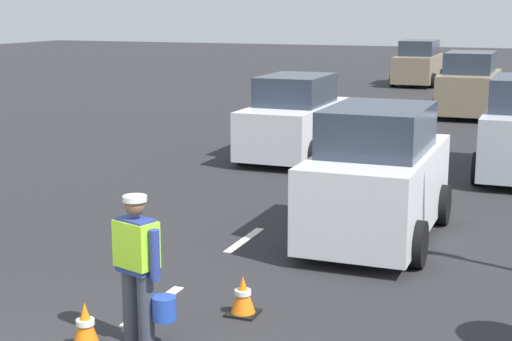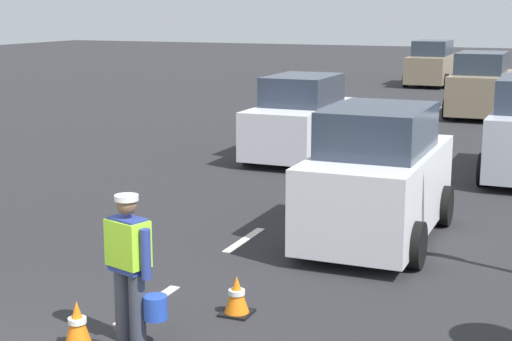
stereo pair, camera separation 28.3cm
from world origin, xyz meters
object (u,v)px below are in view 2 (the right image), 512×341
car_oncoming_lead (301,120)px  car_outgoing_ahead (378,179)px  traffic_cone_far (237,295)px  car_oncoming_third (432,64)px  car_outgoing_far (481,86)px  traffic_cone_near (77,324)px  road_worker (131,262)px

car_oncoming_lead → car_outgoing_ahead: car_outgoing_ahead is taller
traffic_cone_far → car_oncoming_lead: (-2.64, 9.83, 0.69)m
car_oncoming_third → car_outgoing_ahead: bearing=-81.6°
car_oncoming_lead → car_outgoing_ahead: 7.01m
car_oncoming_third → car_outgoing_far: bearing=-71.0°
car_outgoing_far → car_outgoing_ahead: 15.58m
car_outgoing_ahead → traffic_cone_far: bearing=-101.9°
car_oncoming_third → car_oncoming_lead: bearing=-88.9°
car_oncoming_third → traffic_cone_far: bearing=-84.1°
traffic_cone_near → car_outgoing_ahead: (2.00, 5.23, 0.73)m
road_worker → traffic_cone_near: road_worker is taller
traffic_cone_far → car_oncoming_third: car_oncoming_third is taller
road_worker → traffic_cone_far: bearing=58.5°
car_oncoming_lead → car_outgoing_ahead: (3.43, -6.11, 0.06)m
traffic_cone_near → car_oncoming_lead: 11.45m
car_outgoing_far → car_oncoming_third: (-3.48, 10.11, -0.03)m
car_oncoming_lead → traffic_cone_far: bearing=-74.9°
road_worker → car_oncoming_third: car_oncoming_third is taller
road_worker → car_oncoming_lead: car_oncoming_lead is taller
car_outgoing_ahead → car_oncoming_third: (-3.81, 25.69, -0.02)m
traffic_cone_near → car_oncoming_lead: bearing=97.2°
traffic_cone_near → car_oncoming_third: size_ratio=0.12×
road_worker → traffic_cone_far: size_ratio=3.46×
traffic_cone_near → car_oncoming_third: (-1.81, 30.91, 0.71)m
car_outgoing_far → car_oncoming_third: 10.69m
traffic_cone_far → car_oncoming_lead: car_oncoming_lead is taller
car_outgoing_far → traffic_cone_near: bearing=-94.6°
road_worker → car_outgoing_ahead: bearing=72.9°
road_worker → car_oncoming_third: size_ratio=0.39×
traffic_cone_near → traffic_cone_far: bearing=51.2°
car_outgoing_far → car_oncoming_lead: bearing=-108.1°
car_outgoing_far → car_outgoing_ahead: car_outgoing_far is taller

